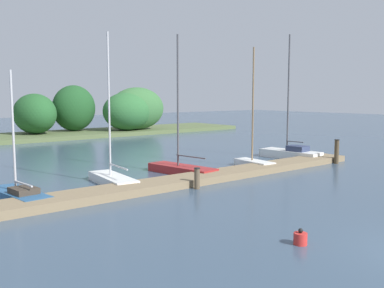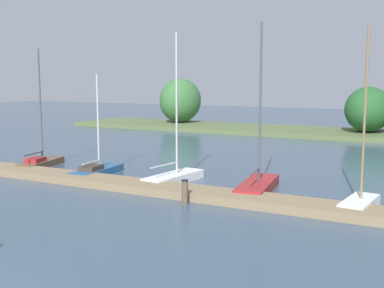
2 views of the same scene
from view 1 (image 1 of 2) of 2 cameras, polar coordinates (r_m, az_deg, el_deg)
The scene contains 10 objects.
dock_pier at distance 20.52m, azimuth -2.41°, elevation -5.05°, with size 26.39×1.80×0.35m.
far_shore at distance 45.43m, azimuth -19.34°, elevation 3.32°, with size 53.47×8.05×5.30m.
sailboat_1 at distance 19.17m, azimuth -21.95°, elevation -6.04°, with size 1.56×4.04×5.28m.
sailboat_2 at distance 21.28m, azimuth -10.56°, elevation -4.33°, with size 1.52×4.03×7.22m.
sailboat_3 at distance 23.68m, azimuth -1.64°, elevation -3.09°, with size 1.82×4.56×7.48m.
sailboat_4 at distance 25.93m, azimuth 8.02°, elevation -2.19°, with size 1.20×2.90×7.02m.
sailboat_5 at distance 29.97m, azimuth 12.69°, elevation -1.06°, with size 1.74×4.50×8.23m.
mooring_piling_1 at distance 19.79m, azimuth 0.66°, elevation -4.53°, with size 0.29×0.29×0.98m.
mooring_piling_2 at distance 28.50m, azimuth 18.50°, elevation -0.92°, with size 0.32×0.32×1.52m.
channel_buoy_0 at distance 13.09m, azimuth 14.08°, elevation -11.95°, with size 0.39×0.39×0.48m.
Camera 1 is at (-12.07, -4.32, 4.28)m, focal length 40.52 mm.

